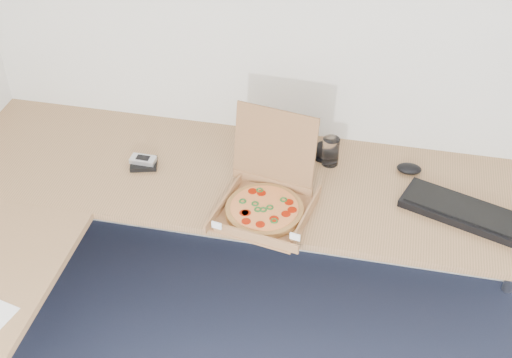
% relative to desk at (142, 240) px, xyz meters
% --- Properties ---
extents(desk, '(2.50, 2.20, 0.73)m').
position_rel_desk_xyz_m(desk, '(0.00, 0.00, 0.00)').
color(desk, '#A5784C').
rests_on(desk, ground).
extents(pizza_box, '(0.34, 0.39, 0.34)m').
position_rel_desk_xyz_m(pizza_box, '(0.43, 0.23, 0.07)').
color(pizza_box, '#A67043').
rests_on(pizza_box, desk).
extents(drinking_glass, '(0.07, 0.07, 0.13)m').
position_rel_desk_xyz_m(drinking_glass, '(0.63, 0.59, 0.09)').
color(drinking_glass, white).
rests_on(drinking_glass, desk).
extents(keyboard, '(0.52, 0.32, 0.03)m').
position_rel_desk_xyz_m(keyboard, '(1.19, 0.37, 0.04)').
color(keyboard, black).
rests_on(keyboard, desk).
extents(mouse, '(0.11, 0.07, 0.04)m').
position_rel_desk_xyz_m(mouse, '(0.96, 0.59, 0.05)').
color(mouse, black).
rests_on(mouse, desk).
extents(wallet, '(0.13, 0.12, 0.02)m').
position_rel_desk_xyz_m(wallet, '(-0.13, 0.40, 0.04)').
color(wallet, black).
rests_on(wallet, desk).
extents(phone, '(0.11, 0.06, 0.02)m').
position_rel_desk_xyz_m(phone, '(-0.13, 0.41, 0.06)').
color(phone, '#B2B5BA').
rests_on(phone, wallet).
extents(dome_speaker, '(0.09, 0.09, 0.08)m').
position_rel_desk_xyz_m(dome_speaker, '(0.60, 0.63, 0.07)').
color(dome_speaker, black).
rests_on(dome_speaker, desk).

